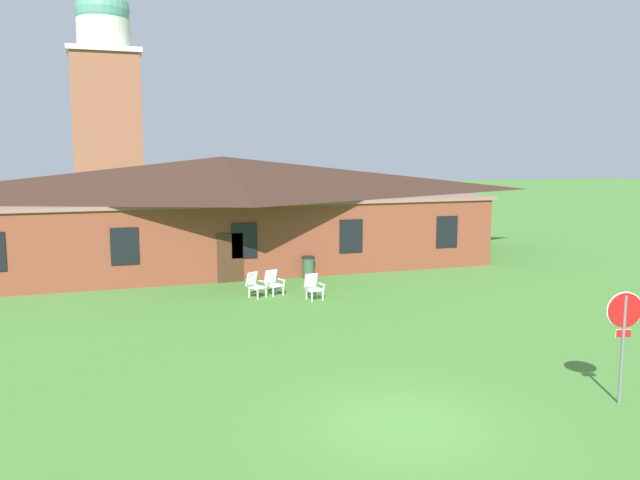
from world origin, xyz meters
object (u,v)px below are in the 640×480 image
object	(u,v)px
lawn_chair_left_end	(313,286)
trash_bin	(308,267)
lawn_chair_by_porch	(255,284)
stop_sign	(624,325)
lawn_chair_near_door	(273,282)

from	to	relation	value
lawn_chair_left_end	trash_bin	size ratio (longest dim) A/B	0.98
lawn_chair_by_porch	lawn_chair_left_end	size ratio (longest dim) A/B	1.00
lawn_chair_by_porch	trash_bin	xyz separation A→B (m)	(3.02, 2.83, -0.00)
stop_sign	lawn_chair_left_end	xyz separation A→B (m)	(-3.27, 11.76, -1.28)
stop_sign	lawn_chair_left_end	size ratio (longest dim) A/B	2.62
stop_sign	lawn_chair_near_door	xyz separation A→B (m)	(-4.50, 13.00, -1.28)
lawn_chair_left_end	trash_bin	distance (m)	4.02
lawn_chair_by_porch	lawn_chair_left_end	world-z (taller)	same
stop_sign	lawn_chair_left_end	distance (m)	12.27
lawn_chair_near_door	trash_bin	size ratio (longest dim) A/B	0.98
lawn_chair_by_porch	trash_bin	bearing A→B (deg)	43.06
stop_sign	lawn_chair_left_end	world-z (taller)	stop_sign
trash_bin	lawn_chair_left_end	bearing A→B (deg)	-105.05
lawn_chair_near_door	trash_bin	bearing A→B (deg)	49.34
lawn_chair_by_porch	trash_bin	distance (m)	4.14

